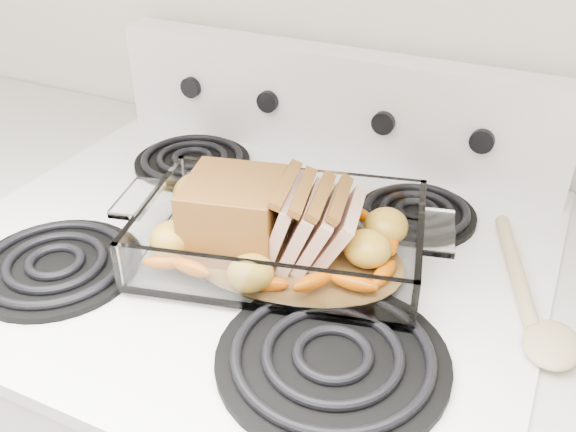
% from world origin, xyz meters
% --- Properties ---
extents(baking_dish, '(0.35, 0.23, 0.07)m').
position_xyz_m(baking_dish, '(0.06, 1.64, 0.96)').
color(baking_dish, white).
rests_on(baking_dish, electric_range).
extents(pork_roast, '(0.22, 0.12, 0.09)m').
position_xyz_m(pork_roast, '(0.03, 1.64, 1.00)').
color(pork_roast, brown).
rests_on(pork_roast, baking_dish).
extents(roast_vegetables, '(0.37, 0.20, 0.05)m').
position_xyz_m(roast_vegetables, '(0.06, 1.67, 0.97)').
color(roast_vegetables, '#DE5D00').
rests_on(roast_vegetables, baking_dish).
extents(wooden_spoon, '(0.13, 0.27, 0.02)m').
position_xyz_m(wooden_spoon, '(0.37, 1.67, 0.95)').
color(wooden_spoon, tan).
rests_on(wooden_spoon, electric_range).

